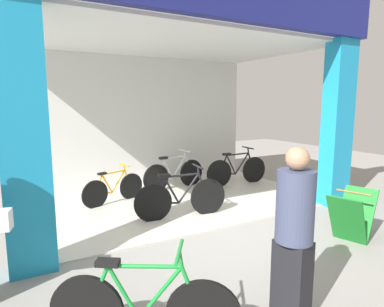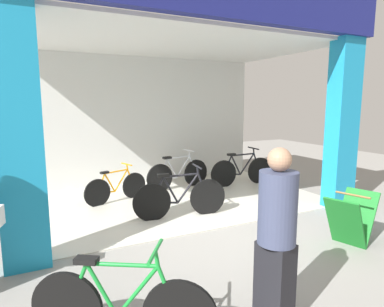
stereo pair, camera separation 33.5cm
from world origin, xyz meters
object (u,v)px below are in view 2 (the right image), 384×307
Objects in this scene: bicycle_inside_2 at (178,174)px; pedestrian_1 at (276,236)px; bicycle_parked_0 at (121,307)px; bicycle_inside_1 at (242,171)px; bicycle_inside_3 at (116,188)px; sandwich_board_sign at (351,220)px; bicycle_inside_0 at (180,198)px.

bicycle_inside_2 is 5.12m from pedestrian_1.
bicycle_inside_2 reaches higher than bicycle_parked_0.
bicycle_inside_1 is 5.35m from pedestrian_1.
bicycle_inside_1 is 1.25× the size of bicycle_inside_3.
bicycle_inside_3 is at bearing 77.30° from bicycle_parked_0.
pedestrian_1 reaches higher than bicycle_inside_3.
bicycle_parked_0 reaches higher than sandwich_board_sign.
bicycle_inside_3 is at bearing 119.17° from bicycle_inside_0.
bicycle_inside_0 is at bearing -60.83° from bicycle_inside_3.
pedestrian_1 is (-2.19, -0.90, 0.50)m from sandwich_board_sign.
bicycle_inside_3 is 1.46× the size of sandwich_board_sign.
bicycle_inside_0 is at bearing 129.78° from sandwich_board_sign.
bicycle_parked_0 is (-2.56, -4.61, -0.01)m from bicycle_inside_2.
bicycle_inside_0 is 1.02× the size of bicycle_inside_2.
bicycle_inside_3 is 4.58m from pedestrian_1.
bicycle_inside_2 is 1.00× the size of pedestrian_1.
bicycle_inside_3 reaches higher than sandwich_board_sign.
bicycle_inside_1 is 1.25× the size of bicycle_parked_0.
bicycle_inside_2 is (-1.59, 0.40, -0.01)m from bicycle_inside_1.
bicycle_inside_0 is 2.81m from bicycle_inside_1.
bicycle_inside_1 is 1.03× the size of bicycle_inside_2.
bicycle_inside_3 is (-1.61, -0.43, -0.06)m from bicycle_inside_2.
bicycle_inside_3 is 1.00× the size of bicycle_parked_0.
bicycle_inside_0 reaches higher than sandwich_board_sign.
bicycle_parked_0 is at bearing -122.97° from bicycle_inside_0.
bicycle_parked_0 is (-1.76, -2.72, -0.02)m from bicycle_inside_0.
bicycle_inside_1 is 3.20m from bicycle_inside_3.
bicycle_inside_0 is at bearing 57.03° from bicycle_parked_0.
bicycle_inside_3 is 4.47m from sandwich_board_sign.
sandwich_board_sign is 2.42m from pedestrian_1.
bicycle_inside_1 is (2.38, 1.50, -0.00)m from bicycle_inside_0.
bicycle_inside_0 is 2.05m from bicycle_inside_2.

